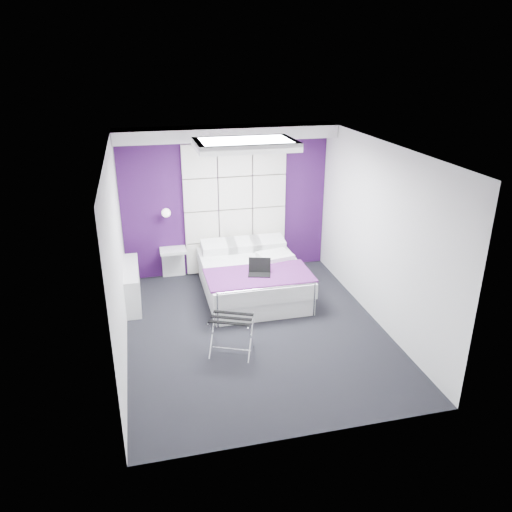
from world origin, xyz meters
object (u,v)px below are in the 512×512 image
(wall_lamp, at_px, (166,212))
(luggage_rack, at_px, (232,335))
(radiator, at_px, (132,285))
(nightstand, at_px, (173,250))
(bed, at_px, (252,277))
(laptop, at_px, (259,270))

(wall_lamp, bearing_deg, luggage_rack, -76.66)
(radiator, height_order, luggage_rack, radiator)
(radiator, bearing_deg, wall_lamp, 49.90)
(wall_lamp, relative_size, luggage_rack, 0.28)
(wall_lamp, relative_size, nightstand, 0.34)
(wall_lamp, bearing_deg, radiator, -130.10)
(nightstand, relative_size, luggage_rack, 0.82)
(luggage_rack, bearing_deg, wall_lamp, 127.21)
(radiator, xyz_separation_m, bed, (1.90, -0.14, -0.01))
(wall_lamp, distance_m, nightstand, 0.69)
(nightstand, relative_size, laptop, 1.31)
(nightstand, bearing_deg, luggage_rack, -78.00)
(wall_lamp, height_order, bed, wall_lamp)
(bed, distance_m, laptop, 0.55)
(nightstand, height_order, laptop, laptop)
(wall_lamp, relative_size, radiator, 0.12)
(wall_lamp, xyz_separation_m, nightstand, (0.07, -0.04, -0.68))
(radiator, bearing_deg, luggage_rack, -55.25)
(luggage_rack, height_order, laptop, laptop)
(laptop, bearing_deg, radiator, 179.43)
(radiator, height_order, bed, bed)
(nightstand, distance_m, laptop, 1.77)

